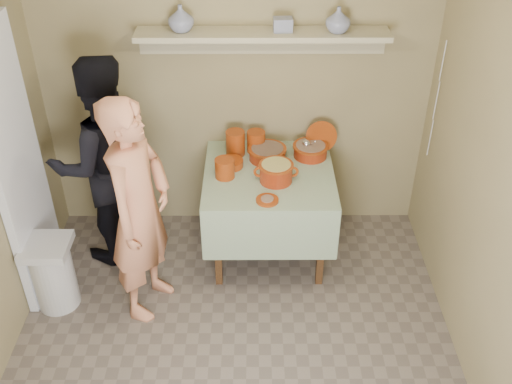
{
  "coord_description": "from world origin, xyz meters",
  "views": [
    {
      "loc": [
        0.14,
        -2.47,
        3.2
      ],
      "look_at": [
        0.15,
        0.75,
        0.95
      ],
      "focal_mm": 42.0,
      "sensor_mm": 36.0,
      "label": 1
    }
  ],
  "objects_px": {
    "serving_table": "(269,185)",
    "trash_bin": "(53,273)",
    "cazuela_rice": "(276,171)",
    "person_helper": "(105,163)",
    "person_cook": "(140,211)"
  },
  "relations": [
    {
      "from": "serving_table",
      "to": "trash_bin",
      "type": "bearing_deg",
      "value": -159.35
    },
    {
      "from": "trash_bin",
      "to": "cazuela_rice",
      "type": "bearing_deg",
      "value": 16.4
    },
    {
      "from": "cazuela_rice",
      "to": "trash_bin",
      "type": "distance_m",
      "value": 1.76
    },
    {
      "from": "person_helper",
      "to": "serving_table",
      "type": "bearing_deg",
      "value": 154.91
    },
    {
      "from": "person_cook",
      "to": "cazuela_rice",
      "type": "distance_m",
      "value": 1.03
    },
    {
      "from": "person_cook",
      "to": "serving_table",
      "type": "relative_size",
      "value": 1.7
    },
    {
      "from": "serving_table",
      "to": "trash_bin",
      "type": "distance_m",
      "value": 1.69
    },
    {
      "from": "person_helper",
      "to": "trash_bin",
      "type": "distance_m",
      "value": 0.88
    },
    {
      "from": "person_helper",
      "to": "serving_table",
      "type": "xyz_separation_m",
      "value": [
        1.22,
        -0.01,
        -0.2
      ]
    },
    {
      "from": "person_cook",
      "to": "cazuela_rice",
      "type": "xyz_separation_m",
      "value": [
        0.92,
        0.46,
        0.02
      ]
    },
    {
      "from": "trash_bin",
      "to": "serving_table",
      "type": "bearing_deg",
      "value": 20.65
    },
    {
      "from": "person_helper",
      "to": "cazuela_rice",
      "type": "bearing_deg",
      "value": 149.79
    },
    {
      "from": "person_cook",
      "to": "serving_table",
      "type": "height_order",
      "value": "person_cook"
    },
    {
      "from": "person_cook",
      "to": "trash_bin",
      "type": "relative_size",
      "value": 2.96
    },
    {
      "from": "person_cook",
      "to": "cazuela_rice",
      "type": "relative_size",
      "value": 5.02
    }
  ]
}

